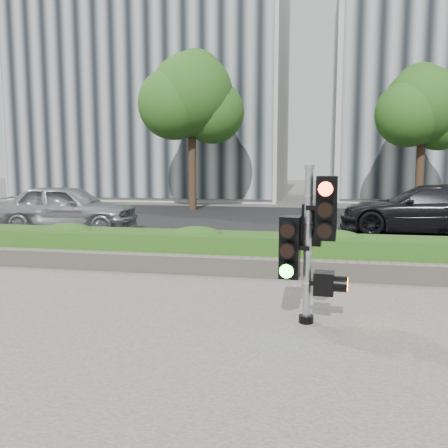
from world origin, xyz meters
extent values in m
plane|color=#51514C|center=(0.00, 0.00, 0.00)|extent=(120.00, 120.00, 0.00)
cube|color=#9E9389|center=(0.00, -2.50, 0.01)|extent=(16.00, 11.00, 0.03)
cube|color=black|center=(0.00, 10.00, 0.01)|extent=(60.00, 13.00, 0.02)
cube|color=gray|center=(0.00, 3.15, 0.06)|extent=(60.00, 0.25, 0.12)
cube|color=gray|center=(0.00, 1.90, 0.20)|extent=(12.00, 0.32, 0.34)
cube|color=#4F952D|center=(0.00, 2.55, 0.37)|extent=(12.00, 1.00, 0.68)
cube|color=#B7B7B2|center=(-9.00, 23.00, 7.50)|extent=(16.00, 9.00, 15.00)
cylinder|color=black|center=(-4.50, 14.50, 2.02)|extent=(0.36, 0.36, 4.03)
sphere|color=#1F5117|center=(-4.50, 14.50, 5.18)|extent=(3.74, 3.74, 3.74)
sphere|color=#1F5117|center=(-3.64, 14.86, 4.46)|extent=(2.88, 2.88, 2.88)
sphere|color=#1F5117|center=(-5.22, 14.07, 4.75)|extent=(3.17, 3.17, 3.17)
sphere|color=#1F5117|center=(-4.50, 15.22, 6.05)|extent=(2.59, 2.59, 2.59)
cylinder|color=black|center=(5.50, 15.50, 1.79)|extent=(0.36, 0.36, 3.58)
sphere|color=#1F5117|center=(5.50, 15.50, 4.61)|extent=(3.33, 3.33, 3.33)
sphere|color=#1F5117|center=(6.27, 15.82, 3.97)|extent=(2.56, 2.56, 2.56)
sphere|color=#1F5117|center=(4.86, 15.12, 4.22)|extent=(2.82, 2.82, 2.82)
sphere|color=#1F5117|center=(5.50, 16.14, 5.38)|extent=(2.30, 2.30, 2.30)
cylinder|color=black|center=(1.06, -0.54, 0.08)|extent=(0.19, 0.19, 0.10)
cylinder|color=gray|center=(1.06, -0.54, 1.02)|extent=(0.10, 0.10, 1.98)
cylinder|color=gray|center=(1.06, -0.54, 2.04)|extent=(0.13, 0.13, 0.05)
cube|color=#FF1107|center=(1.28, -0.58, 1.53)|extent=(0.27, 0.27, 0.79)
cube|color=#14E51E|center=(0.83, -0.55, 1.02)|extent=(0.27, 0.27, 0.79)
cube|color=black|center=(1.10, -0.32, 1.29)|extent=(0.27, 0.27, 0.54)
cube|color=orange|center=(1.27, -0.52, 0.56)|extent=(0.27, 0.27, 0.29)
imported|color=#A4A6AB|center=(-6.44, 6.78, 0.75)|extent=(4.42, 2.07, 1.46)
imported|color=black|center=(4.37, 8.43, 0.75)|extent=(5.23, 2.51, 1.47)
camera|label=1|loc=(1.17, -6.57, 2.06)|focal=38.00mm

